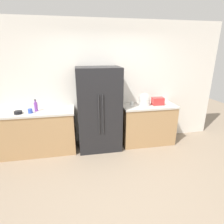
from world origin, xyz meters
TOP-DOWN VIEW (x-y plane):
  - ground_plane at (0.00, 0.00)m, footprint 10.85×10.85m
  - kitchen_back_panel at (0.00, 1.71)m, footprint 5.43×0.10m
  - counter_left at (-1.49, 1.37)m, footprint 1.59×0.59m
  - counter_right at (0.96, 1.37)m, footprint 1.22×0.59m
  - refrigerator at (-0.17, 1.34)m, footprint 0.90×0.63m
  - toaster at (1.16, 1.36)m, footprint 0.26×0.17m
  - rice_cooker at (0.85, 1.37)m, footprint 0.25×0.25m
  - bottle_a at (-1.44, 1.39)m, footprint 0.07×0.07m
  - cup_a at (-1.53, 1.27)m, footprint 0.09×0.09m
  - cup_b at (0.58, 1.45)m, footprint 0.07×0.07m
  - bowl_a at (-1.75, 1.27)m, footprint 0.15×0.15m

SIDE VIEW (x-z plane):
  - ground_plane at x=0.00m, z-range 0.00..0.00m
  - counter_left at x=-1.49m, z-range 0.00..0.93m
  - counter_right at x=0.96m, z-range 0.00..0.93m
  - refrigerator at x=-0.17m, z-range 0.00..1.78m
  - bowl_a at x=-1.75m, z-range 0.92..0.98m
  - cup_b at x=0.58m, z-range 0.92..1.00m
  - cup_a at x=-1.53m, z-range 0.92..1.01m
  - toaster at x=1.16m, z-range 0.92..1.09m
  - bottle_a at x=-1.44m, z-range 0.90..1.14m
  - rice_cooker at x=0.85m, z-range 0.91..1.19m
  - kitchen_back_panel at x=0.00m, z-range 0.00..2.72m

